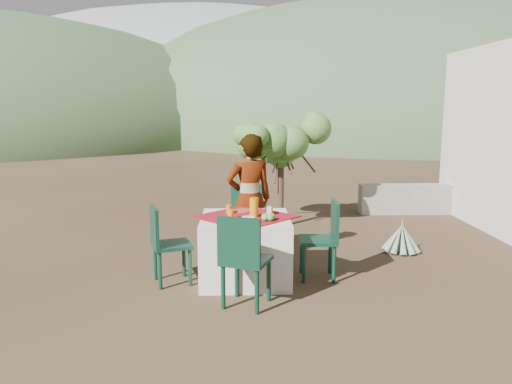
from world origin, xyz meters
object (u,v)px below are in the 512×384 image
table (245,248)px  chair_near (243,257)px  chair_far (244,217)px  shrub_tree (284,148)px  chair_right (325,236)px  person (249,199)px  juice_pitcher (254,207)px  chair_left (165,241)px  agave (401,239)px

table → chair_near: bearing=-91.7°
chair_far → shrub_tree: size_ratio=0.58×
chair_right → person: bearing=-124.2°
table → juice_pitcher: (0.10, -0.03, 0.49)m
chair_far → chair_right: 1.34m
shrub_tree → juice_pitcher: shrub_tree is taller
chair_left → chair_far: bearing=-58.4°
agave → chair_right: bearing=-140.4°
agave → juice_pitcher: 2.45m
table → chair_far: size_ratio=1.34×
shrub_tree → chair_right: bearing=-84.2°
chair_far → chair_right: bearing=-23.6°
person → shrub_tree: shrub_tree is taller
chair_left → chair_right: size_ratio=0.97×
chair_left → person: bearing=-69.7°
chair_far → agave: 2.23m
person → chair_near: bearing=69.5°
chair_right → chair_left: bearing=-83.4°
table → person: size_ratio=0.78×
person → chair_left: bearing=21.5°
table → shrub_tree: size_ratio=0.77×
chair_near → juice_pitcher: 0.89m
agave → chair_far: bearing=-177.6°
chair_far → chair_near: bearing=-69.0°
chair_left → juice_pitcher: size_ratio=4.07×
chair_far → chair_right: size_ratio=1.04×
chair_left → agave: size_ratio=1.61×
chair_near → person: size_ratio=0.57×
person → shrub_tree: size_ratio=1.00×
chair_near → table: bearing=-70.0°
chair_right → juice_pitcher: (-0.83, -0.05, 0.35)m
chair_left → juice_pitcher: (1.02, 0.08, 0.37)m
agave → table: bearing=-154.2°
person → juice_pitcher: (0.04, -0.70, 0.04)m
table → agave: table is taller
chair_right → chair_far: bearing=-132.5°
agave → chair_near: bearing=-139.3°
table → agave: size_ratio=2.30×
juice_pitcher → chair_near: bearing=-98.9°
chair_far → person: (0.07, -0.29, 0.30)m
chair_right → shrub_tree: (-0.27, 2.63, 0.81)m
person → shrub_tree: (0.60, 1.98, 0.49)m
chair_near → chair_left: size_ratio=1.06×
person → agave: person is taller
chair_far → chair_left: (-0.90, -1.08, -0.04)m
shrub_tree → juice_pitcher: bearing=-101.8°
person → juice_pitcher: 0.71m
shrub_tree → juice_pitcher: 2.78m
shrub_tree → chair_left: bearing=-119.7°
chair_left → person: size_ratio=0.54×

